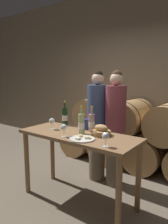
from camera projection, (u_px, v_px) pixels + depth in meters
name	position (u px, v px, depth m)	size (l,w,h in m)	color
ground_plane	(78.00, 200.00, 2.78)	(10.00, 10.00, 0.00)	#726654
stone_wall_back	(144.00, 74.00, 4.08)	(10.00, 0.12, 3.20)	#7F705B
barrel_stack	(129.00, 135.00, 3.85)	(2.63, 0.82, 1.16)	tan
tasting_table	(78.00, 145.00, 2.66)	(1.50, 0.60, 0.88)	olive
person_left	(97.00, 125.00, 3.24)	(0.29, 0.29, 1.64)	#756651
person_right	(115.00, 128.00, 3.06)	(0.29, 0.29, 1.64)	#756651
wine_bottle_red	(65.00, 116.00, 3.08)	(0.08, 0.08, 0.34)	#193819
wine_bottle_white	(81.00, 124.00, 2.61)	(0.08, 0.08, 0.34)	#ADBC7F
wine_bottle_rose	(92.00, 123.00, 2.72)	(0.08, 0.08, 0.32)	#BC8E93
blue_crock	(87.00, 124.00, 2.83)	(0.11, 0.11, 0.14)	navy
bread_basket	(101.00, 131.00, 2.56)	(0.23, 0.23, 0.13)	#A87F4C
cheese_plate	(82.00, 139.00, 2.40)	(0.28, 0.28, 0.04)	white
wine_glass_far_left	(52.00, 121.00, 2.83)	(0.07, 0.07, 0.15)	white
wine_glass_left	(64.00, 128.00, 2.50)	(0.07, 0.07, 0.15)	white
wine_glass_center	(106.00, 136.00, 2.15)	(0.07, 0.07, 0.15)	white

